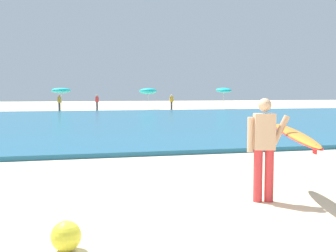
{
  "coord_description": "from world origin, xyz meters",
  "views": [
    {
      "loc": [
        -1.76,
        -6.1,
        1.83
      ],
      "look_at": [
        0.56,
        2.87,
        1.1
      ],
      "focal_mm": 46.16,
      "sensor_mm": 36.0,
      "label": 1
    }
  ],
  "objects_px": {
    "beach_umbrella_2": "(148,91)",
    "beachgoer_near_row_mid": "(59,103)",
    "beachgoer_near_row_right": "(172,102)",
    "beach_umbrella_3": "(224,90)",
    "beachgoer_near_row_left": "(97,102)",
    "surfer_with_board": "(279,140)",
    "beach_ball": "(66,236)",
    "beach_umbrella_1": "(61,90)"
  },
  "relations": [
    {
      "from": "beachgoer_near_row_left",
      "to": "beach_ball",
      "type": "relative_size",
      "value": 4.45
    },
    {
      "from": "beachgoer_near_row_right",
      "to": "beachgoer_near_row_left",
      "type": "bearing_deg",
      "value": 172.92
    },
    {
      "from": "beach_umbrella_2",
      "to": "beach_ball",
      "type": "relative_size",
      "value": 6.46
    },
    {
      "from": "beachgoer_near_row_mid",
      "to": "beachgoer_near_row_right",
      "type": "height_order",
      "value": "same"
    },
    {
      "from": "beachgoer_near_row_left",
      "to": "beachgoer_near_row_mid",
      "type": "height_order",
      "value": "same"
    },
    {
      "from": "beach_umbrella_3",
      "to": "beachgoer_near_row_right",
      "type": "relative_size",
      "value": 1.49
    },
    {
      "from": "surfer_with_board",
      "to": "beach_umbrella_1",
      "type": "xyz_separation_m",
      "value": [
        -3.12,
        36.24,
        0.94
      ]
    },
    {
      "from": "beachgoer_near_row_right",
      "to": "beach_ball",
      "type": "bearing_deg",
      "value": -106.77
    },
    {
      "from": "beachgoer_near_row_mid",
      "to": "beachgoer_near_row_right",
      "type": "distance_m",
      "value": 10.83
    },
    {
      "from": "beach_umbrella_2",
      "to": "beach_ball",
      "type": "distance_m",
      "value": 40.1
    },
    {
      "from": "beach_umbrella_3",
      "to": "surfer_with_board",
      "type": "bearing_deg",
      "value": -110.51
    },
    {
      "from": "beach_umbrella_3",
      "to": "beachgoer_near_row_left",
      "type": "xyz_separation_m",
      "value": [
        -13.79,
        -1.61,
        -1.18
      ]
    },
    {
      "from": "beach_umbrella_1",
      "to": "beachgoer_near_row_right",
      "type": "bearing_deg",
      "value": -6.62
    },
    {
      "from": "beach_ball",
      "to": "beachgoer_near_row_mid",
      "type": "bearing_deg",
      "value": 89.74
    },
    {
      "from": "beach_umbrella_3",
      "to": "beachgoer_near_row_right",
      "type": "distance_m",
      "value": 7.1
    },
    {
      "from": "beach_umbrella_2",
      "to": "beachgoer_near_row_left",
      "type": "height_order",
      "value": "beach_umbrella_2"
    },
    {
      "from": "beach_umbrella_2",
      "to": "beachgoer_near_row_mid",
      "type": "relative_size",
      "value": 1.45
    },
    {
      "from": "surfer_with_board",
      "to": "beachgoer_near_row_right",
      "type": "height_order",
      "value": "surfer_with_board"
    },
    {
      "from": "beach_umbrella_1",
      "to": "beachgoer_near_row_right",
      "type": "xyz_separation_m",
      "value": [
        10.61,
        -1.23,
        -1.13
      ]
    },
    {
      "from": "beachgoer_near_row_left",
      "to": "beachgoer_near_row_right",
      "type": "relative_size",
      "value": 1.0
    },
    {
      "from": "beachgoer_near_row_left",
      "to": "surfer_with_board",
      "type": "bearing_deg",
      "value": -90.38
    },
    {
      "from": "beach_umbrella_3",
      "to": "beach_umbrella_1",
      "type": "bearing_deg",
      "value": -175.75
    },
    {
      "from": "beach_umbrella_2",
      "to": "beach_umbrella_3",
      "type": "xyz_separation_m",
      "value": [
        8.38,
        -0.07,
        0.1
      ]
    },
    {
      "from": "beachgoer_near_row_left",
      "to": "beachgoer_near_row_mid",
      "type": "distance_m",
      "value": 3.85
    },
    {
      "from": "beach_umbrella_1",
      "to": "beach_umbrella_3",
      "type": "height_order",
      "value": "beach_umbrella_3"
    },
    {
      "from": "surfer_with_board",
      "to": "beachgoer_near_row_right",
      "type": "distance_m",
      "value": 35.8
    },
    {
      "from": "beach_ball",
      "to": "surfer_with_board",
      "type": "bearing_deg",
      "value": 22.27
    },
    {
      "from": "beach_umbrella_1",
      "to": "beachgoer_near_row_mid",
      "type": "xyz_separation_m",
      "value": [
        -0.2,
        -1.79,
        -1.13
      ]
    },
    {
      "from": "beach_umbrella_1",
      "to": "beach_ball",
      "type": "relative_size",
      "value": 6.4
    },
    {
      "from": "beach_umbrella_1",
      "to": "beachgoer_near_row_mid",
      "type": "height_order",
      "value": "beach_umbrella_1"
    },
    {
      "from": "beach_umbrella_2",
      "to": "beach_ball",
      "type": "xyz_separation_m",
      "value": [
        -9.14,
        -39.0,
        -1.74
      ]
    },
    {
      "from": "surfer_with_board",
      "to": "beach_umbrella_1",
      "type": "distance_m",
      "value": 36.38
    },
    {
      "from": "surfer_with_board",
      "to": "beach_umbrella_2",
      "type": "height_order",
      "value": "beach_umbrella_2"
    },
    {
      "from": "beach_umbrella_2",
      "to": "beachgoer_near_row_mid",
      "type": "xyz_separation_m",
      "value": [
        -8.98,
        -3.13,
        -1.07
      ]
    },
    {
      "from": "beach_umbrella_2",
      "to": "beachgoer_near_row_right",
      "type": "bearing_deg",
      "value": -54.44
    },
    {
      "from": "beachgoer_near_row_mid",
      "to": "beachgoer_near_row_right",
      "type": "relative_size",
      "value": 1.0
    },
    {
      "from": "beach_umbrella_1",
      "to": "beachgoer_near_row_left",
      "type": "xyz_separation_m",
      "value": [
        3.36,
        -0.33,
        -1.13
      ]
    },
    {
      "from": "beachgoer_near_row_mid",
      "to": "beach_ball",
      "type": "height_order",
      "value": "beachgoer_near_row_mid"
    },
    {
      "from": "surfer_with_board",
      "to": "beachgoer_near_row_left",
      "type": "height_order",
      "value": "surfer_with_board"
    },
    {
      "from": "beach_umbrella_2",
      "to": "beachgoer_near_row_mid",
      "type": "height_order",
      "value": "beach_umbrella_2"
    },
    {
      "from": "beach_umbrella_1",
      "to": "beachgoer_near_row_left",
      "type": "relative_size",
      "value": 1.44
    },
    {
      "from": "beach_umbrella_2",
      "to": "beachgoer_near_row_right",
      "type": "xyz_separation_m",
      "value": [
        1.84,
        -2.57,
        -1.07
      ]
    }
  ]
}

